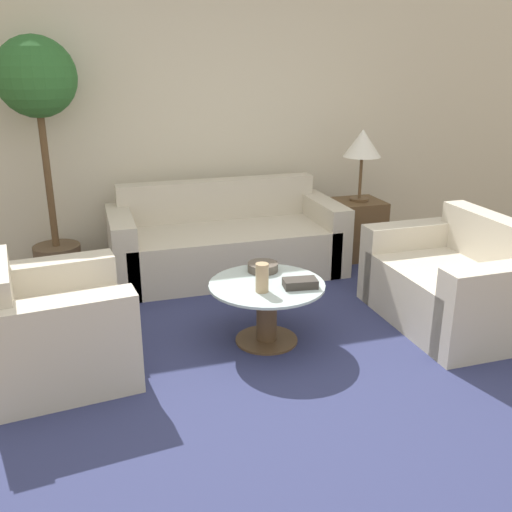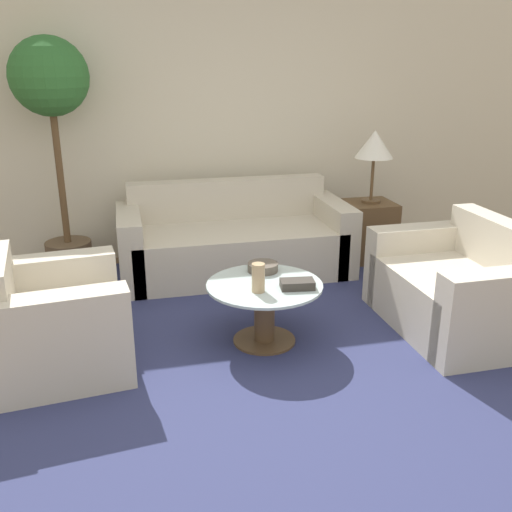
{
  "view_description": "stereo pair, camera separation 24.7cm",
  "coord_description": "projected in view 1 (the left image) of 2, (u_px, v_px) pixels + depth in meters",
  "views": [
    {
      "loc": [
        -1.02,
        -2.64,
        1.88
      ],
      "look_at": [
        0.11,
        1.01,
        0.55
      ],
      "focal_mm": 40.0,
      "sensor_mm": 36.0,
      "label": 1
    },
    {
      "loc": [
        -0.78,
        -2.7,
        1.88
      ],
      "look_at": [
        0.11,
        1.01,
        0.55
      ],
      "focal_mm": 40.0,
      "sensor_mm": 36.0,
      "label": 2
    }
  ],
  "objects": [
    {
      "name": "coffee_table",
      "position": [
        267.0,
        304.0,
        3.9
      ],
      "size": [
        0.79,
        0.79,
        0.44
      ],
      "color": "brown",
      "rests_on": "ground_plane"
    },
    {
      "name": "bowl",
      "position": [
        263.0,
        267.0,
        4.07
      ],
      "size": [
        0.22,
        0.22,
        0.06
      ],
      "color": "brown",
      "rests_on": "coffee_table"
    },
    {
      "name": "table_lamp",
      "position": [
        362.0,
        145.0,
        5.34
      ],
      "size": [
        0.36,
        0.36,
        0.68
      ],
      "color": "brown",
      "rests_on": "side_table"
    },
    {
      "name": "vase",
      "position": [
        262.0,
        278.0,
        3.69
      ],
      "size": [
        0.09,
        0.09,
        0.19
      ],
      "color": "tan",
      "rests_on": "coffee_table"
    },
    {
      "name": "wall_back",
      "position": [
        188.0,
        122.0,
        5.42
      ],
      "size": [
        10.0,
        0.06,
        2.6
      ],
      "color": "beige",
      "rests_on": "ground_plane"
    },
    {
      "name": "armchair",
      "position": [
        50.0,
        333.0,
        3.5
      ],
      "size": [
        0.92,
        1.0,
        0.77
      ],
      "rotation": [
        0.0,
        0.0,
        1.68
      ],
      "color": "beige",
      "rests_on": "ground_plane"
    },
    {
      "name": "side_table",
      "position": [
        357.0,
        229.0,
        5.61
      ],
      "size": [
        0.44,
        0.44,
        0.57
      ],
      "color": "brown",
      "rests_on": "ground_plane"
    },
    {
      "name": "loveseat",
      "position": [
        457.0,
        286.0,
        4.22
      ],
      "size": [
        0.87,
        1.25,
        0.79
      ],
      "rotation": [
        0.0,
        0.0,
        -1.56
      ],
      "color": "beige",
      "rests_on": "ground_plane"
    },
    {
      "name": "sofa_main",
      "position": [
        225.0,
        242.0,
        5.23
      ],
      "size": [
        2.06,
        0.9,
        0.8
      ],
      "color": "beige",
      "rests_on": "ground_plane"
    },
    {
      "name": "rug",
      "position": [
        266.0,
        341.0,
        4.0
      ],
      "size": [
        3.78,
        3.74,
        0.01
      ],
      "color": "navy",
      "rests_on": "ground_plane"
    },
    {
      "name": "book_stack",
      "position": [
        300.0,
        283.0,
        3.78
      ],
      "size": [
        0.24,
        0.15,
        0.06
      ],
      "rotation": [
        0.0,
        0.0,
        -0.13
      ],
      "color": "#38332D",
      "rests_on": "coffee_table"
    },
    {
      "name": "potted_plant",
      "position": [
        40.0,
        109.0,
        4.67
      ],
      "size": [
        0.65,
        0.65,
        2.06
      ],
      "color": "brown",
      "rests_on": "ground_plane"
    },
    {
      "name": "ground_plane",
      "position": [
        290.0,
        403.0,
        3.28
      ],
      "size": [
        14.0,
        14.0,
        0.0
      ],
      "primitive_type": "plane",
      "color": "brown"
    }
  ]
}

